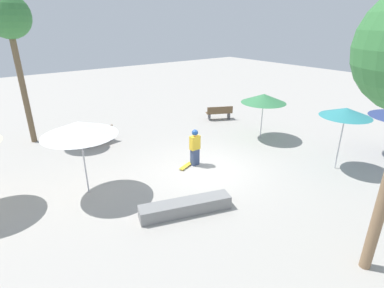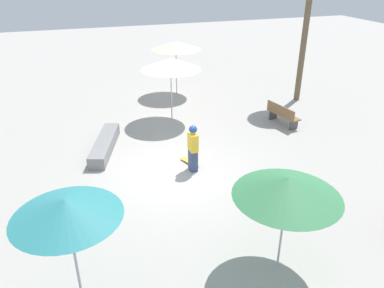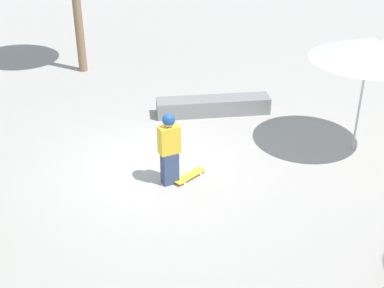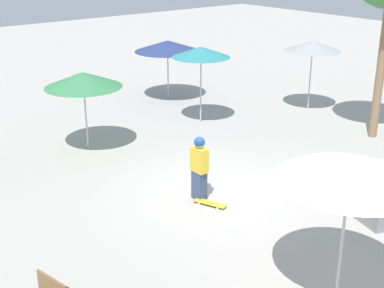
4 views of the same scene
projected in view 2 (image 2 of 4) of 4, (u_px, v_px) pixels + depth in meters
The scene contains 9 objects.
ground_plane at pixel (175, 174), 12.03m from camera, with size 60.00×60.00×0.00m, color #ADA8A0.
skater_main at pixel (193, 147), 11.92m from camera, with size 0.26×0.42×1.58m.
skateboard at pixel (190, 162), 12.65m from camera, with size 0.48×0.82×0.07m.
concrete_ledge at pixel (105, 145), 13.47m from camera, with size 1.45×2.98×0.43m.
bench_far at pixel (282, 115), 15.49m from camera, with size 0.75×1.66×0.85m.
shade_umbrella_green at pixel (288, 187), 7.52m from camera, with size 2.24×2.24×2.33m.
shade_umbrella_teal at pixel (66, 208), 6.37m from camera, with size 1.94×1.94×2.59m.
shade_umbrella_white at pixel (171, 64), 15.10m from camera, with size 2.48×2.48×2.66m.
shade_umbrella_cream at pixel (176, 46), 18.21m from camera, with size 2.42×2.42×2.63m.
Camera 2 is at (-2.73, -9.99, 6.22)m, focal length 35.00 mm.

